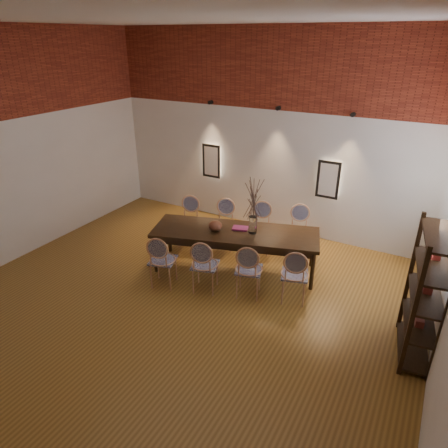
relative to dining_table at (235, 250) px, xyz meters
The scene contains 23 objects.
floor 1.65m from the dining_table, 99.30° to the right, with size 7.00×7.00×0.02m, color olive.
ceiling 3.97m from the dining_table, 99.30° to the right, with size 7.00×7.00×0.02m, color silver.
wall_back 2.56m from the dining_table, 97.52° to the left, with size 7.00×0.10×4.00m, color silver.
brick_band_back 3.45m from the dining_table, 97.79° to the left, with size 7.00×0.02×1.50m, color maroon.
niche_left 2.60m from the dining_table, 129.88° to the left, with size 0.36×0.06×0.66m, color #FFEAC6.
niche_right 2.33m from the dining_table, 60.85° to the left, with size 0.36×0.06×0.66m, color #FFEAC6.
spot_fixture_left 3.25m from the dining_table, 130.34° to the left, with size 0.08×0.08×0.10m, color black.
spot_fixture_mid 2.85m from the dining_table, 91.85° to the left, with size 0.08×0.08×0.10m, color black.
spot_fixture_right 3.15m from the dining_table, 53.87° to the left, with size 0.08×0.08×0.10m, color black.
dining_table is the anchor object (origin of this frame).
chair_near_a 1.30m from the dining_table, 128.19° to the right, with size 0.44×0.44×0.94m, color tan, non-canonical shape.
chair_near_b 0.83m from the dining_table, 98.59° to the right, with size 0.44×0.44×0.94m, color tan, non-canonical shape.
chair_near_c 0.83m from the dining_table, 47.05° to the right, with size 0.44×0.44×0.94m, color tan, non-canonical shape.
chair_near_d 1.30m from the dining_table, 17.44° to the right, with size 0.44×0.44×0.94m, color tan, non-canonical shape.
chair_far_a 1.30m from the dining_table, 162.56° to the left, with size 0.44×0.44×0.94m, color tan, non-canonical shape.
chair_far_b 0.83m from the dining_table, 132.95° to the left, with size 0.44×0.44×0.94m, color tan, non-canonical shape.
chair_far_c 0.83m from the dining_table, 81.41° to the left, with size 0.44×0.44×0.94m, color tan, non-canonical shape.
chair_far_d 1.30m from the dining_table, 51.81° to the left, with size 0.44×0.44×0.94m, color tan, non-canonical shape.
vase 0.60m from the dining_table, 17.18° to the left, with size 0.14×0.14×0.30m, color silver.
dried_branches 1.02m from the dining_table, 17.18° to the left, with size 0.50×0.50×0.70m, color #44322A, non-canonical shape.
bowl 0.58m from the dining_table, 154.48° to the right, with size 0.24×0.24×0.18m, color #5A2D1A.
book 0.41m from the dining_table, 71.42° to the left, with size 0.26×0.18×0.03m, color #88205A.
shelving_rack 3.15m from the dining_table, 13.28° to the right, with size 0.38×1.00×1.80m, color black, non-canonical shape.
Camera 1 is at (3.08, -3.90, 3.80)m, focal length 32.00 mm.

